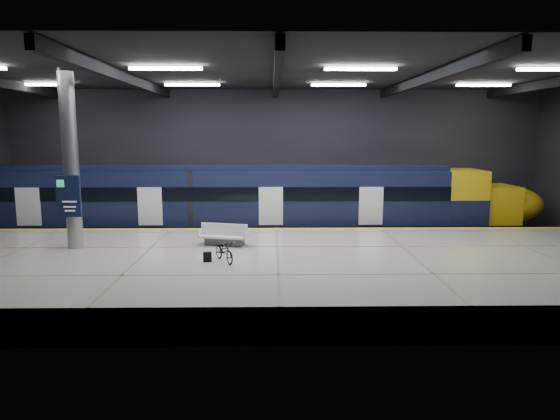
{
  "coord_description": "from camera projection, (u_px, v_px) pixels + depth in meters",
  "views": [
    {
      "loc": [
        -0.21,
        -20.47,
        5.57
      ],
      "look_at": [
        0.15,
        1.5,
        2.2
      ],
      "focal_mm": 32.0,
      "sensor_mm": 36.0,
      "label": 1
    }
  ],
  "objects": [
    {
      "name": "ground",
      "position": [
        277.0,
        267.0,
        21.08
      ],
      "size": [
        30.0,
        30.0,
        0.0
      ],
      "primitive_type": "plane",
      "color": "black",
      "rests_on": "ground"
    },
    {
      "name": "room_shell",
      "position": [
        277.0,
        130.0,
        20.21
      ],
      "size": [
        30.1,
        16.1,
        8.05
      ],
      "color": "black",
      "rests_on": "ground"
    },
    {
      "name": "platform",
      "position": [
        278.0,
        270.0,
        18.52
      ],
      "size": [
        30.0,
        11.0,
        1.1
      ],
      "primitive_type": "cube",
      "color": "#B4A899",
      "rests_on": "ground"
    },
    {
      "name": "safety_strip",
      "position": [
        276.0,
        229.0,
        23.63
      ],
      "size": [
        30.0,
        0.4,
        0.01
      ],
      "primitive_type": "cube",
      "color": "gold",
      "rests_on": "platform"
    },
    {
      "name": "rails",
      "position": [
        276.0,
        238.0,
        26.5
      ],
      "size": [
        30.0,
        1.52,
        0.16
      ],
      "color": "gray",
      "rests_on": "ground"
    },
    {
      "name": "train",
      "position": [
        248.0,
        201.0,
        26.18
      ],
      "size": [
        29.4,
        2.84,
        3.79
      ],
      "color": "black",
      "rests_on": "ground"
    },
    {
      "name": "bench",
      "position": [
        224.0,
        238.0,
        20.16
      ],
      "size": [
        2.15,
        1.31,
        0.89
      ],
      "rotation": [
        0.0,
        0.0,
        -0.26
      ],
      "color": "#595B60",
      "rests_on": "platform"
    },
    {
      "name": "bicycle",
      "position": [
        224.0,
        251.0,
        17.54
      ],
      "size": [
        1.13,
        1.51,
        0.76
      ],
      "primitive_type": "imported",
      "rotation": [
        0.0,
        0.0,
        0.5
      ],
      "color": "#99999E",
      "rests_on": "platform"
    },
    {
      "name": "pannier_bag",
      "position": [
        207.0,
        257.0,
        17.56
      ],
      "size": [
        0.32,
        0.21,
        0.35
      ],
      "primitive_type": "cube",
      "rotation": [
        0.0,
        0.0,
        0.11
      ],
      "color": "black",
      "rests_on": "platform"
    },
    {
      "name": "info_column",
      "position": [
        70.0,
        163.0,
        19.26
      ],
      "size": [
        0.9,
        0.78,
        6.9
      ],
      "color": "#9EA0A5",
      "rests_on": "platform"
    }
  ]
}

